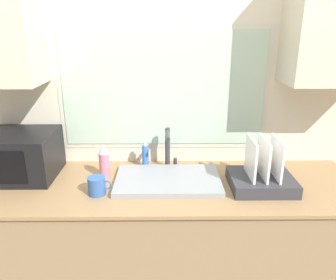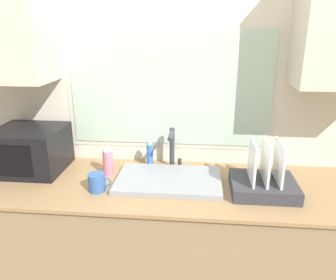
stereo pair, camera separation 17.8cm
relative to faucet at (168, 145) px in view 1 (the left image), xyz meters
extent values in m
cube|color=#8C7251|center=(-0.03, -0.21, -0.63)|extent=(2.27, 0.67, 0.90)
cube|color=#99754C|center=(-0.03, -0.21, -0.17)|extent=(2.30, 0.70, 0.02)
cube|color=beige|center=(-0.03, 0.15, 0.22)|extent=(6.00, 0.06, 2.60)
cube|color=beige|center=(-0.03, 0.12, 0.33)|extent=(1.34, 0.01, 0.78)
cube|color=#B2CCB2|center=(-0.03, 0.12, 0.33)|extent=(1.28, 0.01, 0.72)
cube|color=gray|center=(0.00, -0.20, -0.14)|extent=(0.61, 0.39, 0.03)
cylinder|color=#333338|center=(0.00, 0.02, -0.03)|extent=(0.03, 0.03, 0.26)
cylinder|color=#333338|center=(0.00, -0.06, 0.09)|extent=(0.03, 0.17, 0.03)
cylinder|color=#333338|center=(0.05, 0.02, -0.13)|extent=(0.02, 0.02, 0.06)
cube|color=black|center=(-0.88, -0.10, -0.02)|extent=(0.41, 0.37, 0.27)
cube|color=black|center=(-0.92, -0.29, -0.02)|extent=(0.27, 0.01, 0.19)
cube|color=#333338|center=(0.52, -0.26, -0.12)|extent=(0.35, 0.30, 0.07)
cube|color=white|center=(0.45, -0.26, 0.02)|extent=(0.01, 0.22, 0.22)
cube|color=white|center=(0.52, -0.26, 0.02)|extent=(0.01, 0.22, 0.22)
cube|color=white|center=(0.59, -0.26, 0.02)|extent=(0.01, 0.22, 0.22)
cylinder|color=#D8728C|center=(-0.38, -0.12, -0.08)|extent=(0.06, 0.06, 0.16)
cone|color=silver|center=(-0.38, -0.12, 0.02)|extent=(0.06, 0.06, 0.05)
cylinder|color=blue|center=(-0.15, 0.02, -0.08)|extent=(0.04, 0.04, 0.15)
cylinder|color=white|center=(-0.15, 0.02, 0.01)|extent=(0.02, 0.02, 0.03)
cylinder|color=#335999|center=(-0.39, -0.34, -0.11)|extent=(0.09, 0.09, 0.10)
torus|color=#335999|center=(-0.34, -0.34, -0.10)|extent=(0.05, 0.01, 0.05)
camera|label=1|loc=(-0.02, -1.93, 0.71)|focal=35.00mm
camera|label=2|loc=(0.16, -1.92, 0.71)|focal=35.00mm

